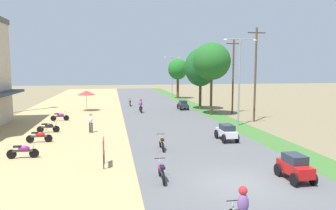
{
  "coord_description": "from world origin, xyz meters",
  "views": [
    {
      "loc": [
        -5.61,
        -13.08,
        5.3
      ],
      "look_at": [
        -0.22,
        17.32,
        1.71
      ],
      "focal_mm": 33.67,
      "sensor_mm": 36.0,
      "label": 1
    }
  ],
  "objects_px": {
    "parked_motorbike_nearest": "(23,150)",
    "car_sedan_white": "(227,132)",
    "streetlamp_mid": "(172,73)",
    "motorbike_ahead_fifth": "(130,102)",
    "median_tree_nearest": "(212,61)",
    "parked_motorbike_second": "(40,136)",
    "streetlamp_near": "(239,76)",
    "motorbike_ahead_third": "(162,142)",
    "motorbike_ahead_fourth": "(141,106)",
    "car_hatchback_red": "(295,166)",
    "street_signboard": "(104,147)",
    "vendor_umbrella": "(86,93)",
    "parked_motorbike_third": "(49,127)",
    "motorbike_ahead_second": "(161,170)",
    "median_tree_second": "(201,67)",
    "pedestrian_on_shoulder": "(91,122)",
    "car_sedan_charcoal": "(183,104)",
    "utility_pole_near": "(255,73)",
    "median_tree_third": "(178,69)",
    "parked_motorbike_fourth": "(60,116)",
    "utility_pole_far": "(233,75)"
  },
  "relations": [
    {
      "from": "utility_pole_near",
      "to": "parked_motorbike_fourth",
      "type": "bearing_deg",
      "value": 169.68
    },
    {
      "from": "vendor_umbrella",
      "to": "median_tree_nearest",
      "type": "relative_size",
      "value": 0.31
    },
    {
      "from": "pedestrian_on_shoulder",
      "to": "median_tree_third",
      "type": "distance_m",
      "value": 31.28
    },
    {
      "from": "motorbike_ahead_second",
      "to": "median_tree_second",
      "type": "bearing_deg",
      "value": 70.25
    },
    {
      "from": "parked_motorbike_third",
      "to": "motorbike_ahead_fourth",
      "type": "distance_m",
      "value": 13.52
    },
    {
      "from": "motorbike_ahead_third",
      "to": "motorbike_ahead_fourth",
      "type": "bearing_deg",
      "value": 89.26
    },
    {
      "from": "parked_motorbike_nearest",
      "to": "car_sedan_white",
      "type": "bearing_deg",
      "value": 9.5
    },
    {
      "from": "parked_motorbike_nearest",
      "to": "motorbike_ahead_fifth",
      "type": "relative_size",
      "value": 1.0
    },
    {
      "from": "motorbike_ahead_second",
      "to": "motorbike_ahead_fifth",
      "type": "bearing_deg",
      "value": 89.58
    },
    {
      "from": "vendor_umbrella",
      "to": "motorbike_ahead_fourth",
      "type": "distance_m",
      "value": 7.21
    },
    {
      "from": "parked_motorbike_third",
      "to": "motorbike_ahead_third",
      "type": "bearing_deg",
      "value": -40.29
    },
    {
      "from": "utility_pole_far",
      "to": "motorbike_ahead_fifth",
      "type": "distance_m",
      "value": 15.29
    },
    {
      "from": "motorbike_ahead_third",
      "to": "motorbike_ahead_fourth",
      "type": "height_order",
      "value": "motorbike_ahead_fourth"
    },
    {
      "from": "vendor_umbrella",
      "to": "motorbike_ahead_second",
      "type": "distance_m",
      "value": 26.52
    },
    {
      "from": "parked_motorbike_nearest",
      "to": "streetlamp_mid",
      "type": "relative_size",
      "value": 0.24
    },
    {
      "from": "streetlamp_mid",
      "to": "pedestrian_on_shoulder",
      "type": "bearing_deg",
      "value": -111.39
    },
    {
      "from": "parked_motorbike_fourth",
      "to": "motorbike_ahead_fourth",
      "type": "distance_m",
      "value": 9.65
    },
    {
      "from": "streetlamp_mid",
      "to": "motorbike_ahead_fourth",
      "type": "xyz_separation_m",
      "value": [
        -8.11,
        -22.64,
        -3.59
      ]
    },
    {
      "from": "median_tree_nearest",
      "to": "motorbike_ahead_fifth",
      "type": "xyz_separation_m",
      "value": [
        -8.61,
        10.08,
        -5.51
      ]
    },
    {
      "from": "street_signboard",
      "to": "motorbike_ahead_fourth",
      "type": "xyz_separation_m",
      "value": [
        3.82,
        20.43,
        -0.25
      ]
    },
    {
      "from": "street_signboard",
      "to": "motorbike_ahead_third",
      "type": "bearing_deg",
      "value": 38.98
    },
    {
      "from": "street_signboard",
      "to": "vendor_umbrella",
      "type": "distance_m",
      "value": 23.42
    },
    {
      "from": "motorbike_ahead_third",
      "to": "car_hatchback_red",
      "type": "bearing_deg",
      "value": -51.7
    },
    {
      "from": "median_tree_second",
      "to": "motorbike_ahead_second",
      "type": "distance_m",
      "value": 26.99
    },
    {
      "from": "median_tree_nearest",
      "to": "median_tree_second",
      "type": "bearing_deg",
      "value": 88.37
    },
    {
      "from": "parked_motorbike_nearest",
      "to": "street_signboard",
      "type": "relative_size",
      "value": 1.2
    },
    {
      "from": "pedestrian_on_shoulder",
      "to": "streetlamp_mid",
      "type": "bearing_deg",
      "value": 68.61
    },
    {
      "from": "vendor_umbrella",
      "to": "utility_pole_near",
      "type": "bearing_deg",
      "value": -32.26
    },
    {
      "from": "streetlamp_near",
      "to": "median_tree_nearest",
      "type": "bearing_deg",
      "value": 93.18
    },
    {
      "from": "motorbike_ahead_fifth",
      "to": "motorbike_ahead_fourth",
      "type": "bearing_deg",
      "value": -82.77
    },
    {
      "from": "pedestrian_on_shoulder",
      "to": "car_sedan_charcoal",
      "type": "bearing_deg",
      "value": 50.34
    },
    {
      "from": "car_sedan_white",
      "to": "motorbike_ahead_third",
      "type": "xyz_separation_m",
      "value": [
        -5.05,
        -1.68,
        -0.17
      ]
    },
    {
      "from": "pedestrian_on_shoulder",
      "to": "motorbike_ahead_second",
      "type": "bearing_deg",
      "value": -71.63
    },
    {
      "from": "parked_motorbike_third",
      "to": "motorbike_ahead_fifth",
      "type": "xyz_separation_m",
      "value": [
        7.63,
        17.46,
        0.02
      ]
    },
    {
      "from": "motorbike_ahead_fourth",
      "to": "median_tree_third",
      "type": "bearing_deg",
      "value": 64.6
    },
    {
      "from": "parked_motorbike_third",
      "to": "pedestrian_on_shoulder",
      "type": "bearing_deg",
      "value": -9.64
    },
    {
      "from": "parked_motorbike_nearest",
      "to": "car_hatchback_red",
      "type": "bearing_deg",
      "value": -24.34
    },
    {
      "from": "median_tree_second",
      "to": "median_tree_nearest",
      "type": "bearing_deg",
      "value": -91.63
    },
    {
      "from": "parked_motorbike_third",
      "to": "pedestrian_on_shoulder",
      "type": "height_order",
      "value": "pedestrian_on_shoulder"
    },
    {
      "from": "median_tree_third",
      "to": "streetlamp_near",
      "type": "relative_size",
      "value": 0.87
    },
    {
      "from": "median_tree_nearest",
      "to": "median_tree_third",
      "type": "relative_size",
      "value": 1.16
    },
    {
      "from": "median_tree_third",
      "to": "utility_pole_far",
      "type": "xyz_separation_m",
      "value": [
        2.53,
        -19.33,
        -0.64
      ]
    },
    {
      "from": "utility_pole_far",
      "to": "motorbike_ahead_second",
      "type": "bearing_deg",
      "value": -119.4
    },
    {
      "from": "street_signboard",
      "to": "parked_motorbike_fourth",
      "type": "bearing_deg",
      "value": 106.49
    },
    {
      "from": "streetlamp_mid",
      "to": "motorbike_ahead_fifth",
      "type": "bearing_deg",
      "value": -119.85
    },
    {
      "from": "car_sedan_white",
      "to": "streetlamp_mid",
      "type": "bearing_deg",
      "value": 85.12
    },
    {
      "from": "street_signboard",
      "to": "utility_pole_far",
      "type": "height_order",
      "value": "utility_pole_far"
    },
    {
      "from": "median_tree_second",
      "to": "utility_pole_near",
      "type": "xyz_separation_m",
      "value": [
        2.79,
        -9.89,
        -0.62
      ]
    },
    {
      "from": "median_tree_nearest",
      "to": "median_tree_third",
      "type": "distance_m",
      "value": 20.14
    },
    {
      "from": "parked_motorbike_second",
      "to": "streetlamp_near",
      "type": "height_order",
      "value": "streetlamp_near"
    }
  ]
}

